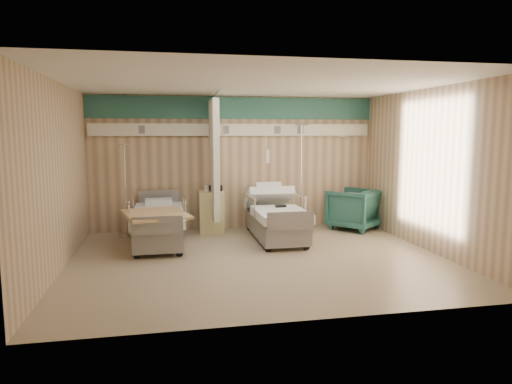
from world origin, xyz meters
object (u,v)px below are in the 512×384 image
(bedside_cabinet, at_px, (211,212))
(iv_stand_right, at_px, (300,207))
(visitor_armchair, at_px, (354,209))
(bed_right, at_px, (276,223))
(bed_left, at_px, (159,228))
(iv_stand_left, at_px, (127,218))

(bedside_cabinet, height_order, iv_stand_right, iv_stand_right)
(visitor_armchair, height_order, iv_stand_right, iv_stand_right)
(bed_right, xyz_separation_m, bedside_cabinet, (-1.15, 0.90, 0.11))
(bedside_cabinet, relative_size, iv_stand_right, 0.38)
(bed_left, height_order, iv_stand_left, iv_stand_left)
(bed_left, distance_m, iv_stand_left, 1.00)
(bed_right, height_order, bedside_cabinet, bedside_cabinet)
(bedside_cabinet, bearing_deg, iv_stand_left, -175.97)
(bed_right, relative_size, iv_stand_left, 1.18)
(visitor_armchair, xyz_separation_m, iv_stand_right, (-1.09, 0.28, 0.02))
(bedside_cabinet, bearing_deg, bed_left, -139.40)
(visitor_armchair, bearing_deg, bed_left, -31.55)
(bed_right, relative_size, bedside_cabinet, 2.54)
(iv_stand_right, distance_m, iv_stand_left, 3.59)
(bedside_cabinet, height_order, visitor_armchair, visitor_armchair)
(iv_stand_right, bearing_deg, iv_stand_left, -178.41)
(bedside_cabinet, relative_size, iv_stand_left, 0.46)
(bedside_cabinet, bearing_deg, bed_right, -38.05)
(bed_right, bearing_deg, iv_stand_left, 164.54)
(bed_right, bearing_deg, bedside_cabinet, 141.95)
(bed_right, xyz_separation_m, iv_stand_left, (-2.83, 0.78, 0.06))
(bedside_cabinet, xyz_separation_m, iv_stand_right, (1.91, -0.02, 0.03))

